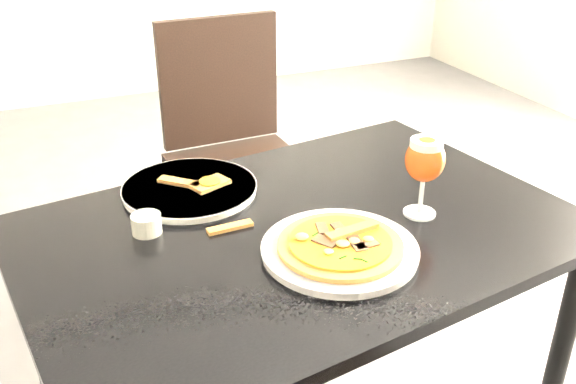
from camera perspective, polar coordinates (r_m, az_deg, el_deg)
name	(u,v)px	position (r m, az deg, el deg)	size (l,w,h in m)	color
ground	(316,362)	(2.19, 2.54, -14.88)	(6.00, 6.00, 0.00)	#545456
dining_table	(301,260)	(1.47, 1.20, -6.05)	(1.30, 0.96, 0.75)	black
chair_far	(235,150)	(2.31, -4.76, 3.73)	(0.47, 0.47, 1.00)	black
plate_main	(340,250)	(1.32, 4.62, -5.16)	(0.32, 0.32, 0.02)	white
pizza	(341,244)	(1.31, 4.69, -4.63)	(0.26, 0.26, 0.03)	brown
plate_second	(190,189)	(1.58, -8.73, 0.28)	(0.32, 0.32, 0.02)	white
crust_scraps	(200,183)	(1.57, -7.84, 0.81)	(0.17, 0.13, 0.01)	brown
loose_crust	(230,227)	(1.41, -5.18, -3.13)	(0.10, 0.02, 0.01)	brown
sauce_cup	(146,223)	(1.41, -12.49, -2.72)	(0.06, 0.06, 0.04)	beige
beer_glass	(425,160)	(1.44, 12.08, 2.78)	(0.09, 0.09, 0.19)	silver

